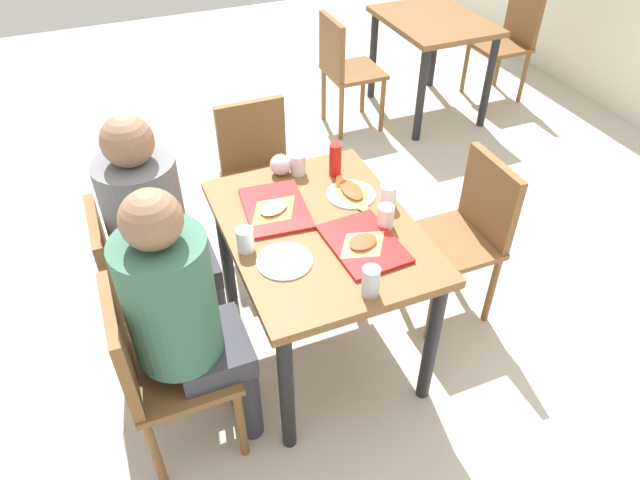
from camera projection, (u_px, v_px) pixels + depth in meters
ground_plane at (320, 345)px, 2.91m from camera, size 10.00×10.00×0.02m
main_table at (320, 247)px, 2.49m from camera, size 1.02×0.77×0.75m
chair_near_left at (135, 279)px, 2.54m from camera, size 0.40×0.40×0.86m
chair_near_right at (156, 366)px, 2.18m from camera, size 0.40×0.40×0.86m
chair_far_side at (467, 229)px, 2.81m from camera, size 0.40×0.40×0.86m
chair_left_end at (259, 168)px, 3.21m from camera, size 0.40×0.40×0.86m
person_in_red at (157, 227)px, 2.42m from camera, size 0.32×0.42×1.27m
person_in_brown_jacket at (183, 310)px, 2.06m from camera, size 0.32×0.42×1.27m
tray_red_near at (275, 208)px, 2.50m from camera, size 0.38×0.29×0.02m
tray_red_far at (364, 244)px, 2.32m from camera, size 0.37×0.28×0.02m
paper_plate_center at (351, 194)px, 2.59m from camera, size 0.22×0.22×0.01m
paper_plate_near_edge at (284, 261)px, 2.25m from camera, size 0.22×0.22×0.01m
pizza_slice_a at (274, 209)px, 2.47m from camera, size 0.22×0.24×0.02m
pizza_slice_b at (363, 243)px, 2.30m from camera, size 0.18×0.21×0.02m
pizza_slice_c at (351, 191)px, 2.59m from camera, size 0.24×0.12×0.02m
plastic_cup_a at (388, 196)px, 2.50m from camera, size 0.07×0.07×0.10m
plastic_cup_b at (245, 240)px, 2.28m from camera, size 0.07×0.07×0.10m
plastic_cup_c at (298, 164)px, 2.70m from camera, size 0.07×0.07×0.10m
plastic_cup_d at (386, 217)px, 2.39m from camera, size 0.07×0.07×0.10m
soda_can at (371, 281)px, 2.08m from camera, size 0.07×0.07×0.12m
condiment_bottle at (335, 160)px, 2.67m from camera, size 0.06×0.06×0.16m
foil_bundle at (281, 165)px, 2.69m from camera, size 0.10×0.10×0.10m
handbag at (136, 287)px, 3.02m from camera, size 0.35×0.24×0.28m
background_table at (432, 35)px, 4.40m from camera, size 0.90×0.70×0.75m
background_chair_near at (344, 65)px, 4.26m from camera, size 0.40×0.40×0.86m
background_chair_far at (509, 37)px, 4.69m from camera, size 0.40×0.40×0.86m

